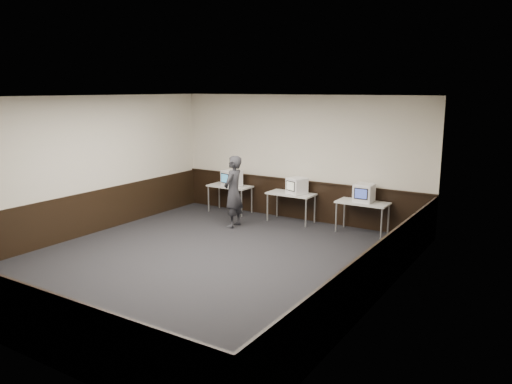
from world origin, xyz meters
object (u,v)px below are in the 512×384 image
Objects in this scene: emac_center at (297,186)px; person at (233,192)px; emac_left at (232,178)px; desk_center at (291,196)px; desk_right at (363,205)px; emac_right at (364,193)px; desk_left at (230,188)px.

person reaches higher than emac_center.
emac_left is 1.41m from person.
desk_center is at bearing 18.04° from emac_left.
emac_right is (0.02, 0.00, 0.29)m from desk_right.
desk_center is 2.52× the size of emac_right.
emac_left is at bearing -158.96° from emac_center.
emac_right is (1.92, 0.00, 0.29)m from desk_center.
desk_left is at bearing -160.10° from emac_center.
person is (-2.89, -1.17, -0.08)m from emac_right.
emac_left is at bearing -178.76° from desk_center.
desk_center is 2.13× the size of emac_left.
person is (0.84, -1.12, -0.09)m from emac_left.
desk_left is 2.22× the size of emac_center.
emac_center is (1.97, 0.04, -0.01)m from emac_left.
desk_right is 3.72m from emac_left.
desk_left is at bearing 172.89° from emac_left.
desk_left is 0.30m from emac_left.
desk_left and desk_center have the same top height.
desk_left is 2.13× the size of emac_left.
emac_left reaches higher than desk_right.
person is (0.93, -1.16, 0.20)m from desk_left.
emac_left is at bearing -149.32° from person.
desk_center is at bearing 134.08° from person.
emac_right is at bearing 0.07° from desk_left.
emac_center is (-1.74, 0.00, 0.27)m from desk_right.
desk_left is 3.83m from emac_right.
desk_left is 0.68× the size of person.
emac_center is (0.16, 0.00, 0.27)m from desk_center.
emac_center is (2.06, 0.00, 0.27)m from desk_left.
desk_left is 1.00× the size of desk_center.
emac_center is at bearing 17.97° from emac_left.
desk_center is 0.68× the size of person.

